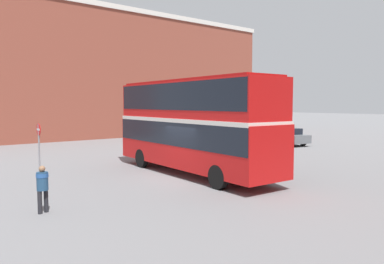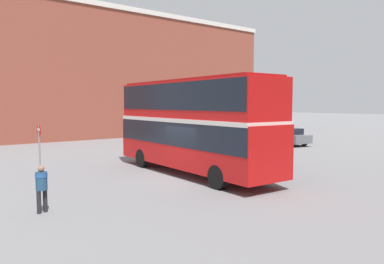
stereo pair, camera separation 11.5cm
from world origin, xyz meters
name	(u,v)px [view 1 (the left image)]	position (x,y,z in m)	size (l,w,h in m)	color
ground_plane	(182,179)	(0.00, 0.00, 0.00)	(240.00, 240.00, 0.00)	slate
building_row_left	(107,76)	(-26.70, 9.18, 6.85)	(11.45, 37.87, 13.68)	brown
double_decker_bus	(192,120)	(-0.76, 1.20, 2.74)	(10.94, 3.10, 4.77)	red
pedestrian_foreground	(42,184)	(1.59, -6.93, 0.96)	(0.49, 0.49, 1.57)	#232328
parked_car_kerb_near	(284,136)	(-6.36, 16.02, 0.75)	(4.84, 2.65, 1.47)	slate
no_entry_sign	(39,140)	(-5.36, -4.98, 1.74)	(0.62, 0.08, 2.60)	gray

